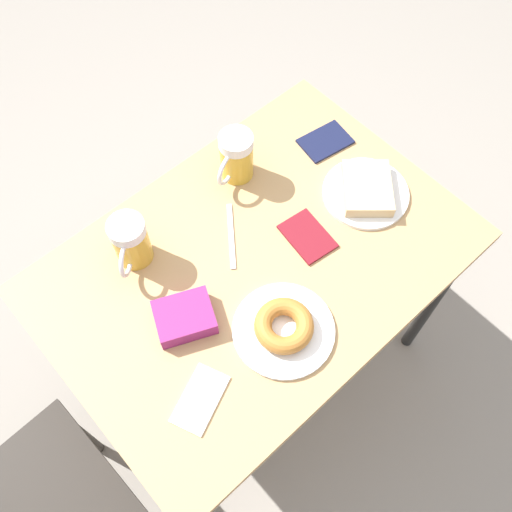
% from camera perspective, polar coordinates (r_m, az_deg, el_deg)
% --- Properties ---
extents(ground_plane, '(8.00, 8.00, 0.00)m').
position_cam_1_polar(ground_plane, '(1.98, 0.00, -10.57)').
color(ground_plane, gray).
extents(table, '(0.67, 0.96, 0.74)m').
position_cam_1_polar(table, '(1.37, 0.00, -1.89)').
color(table, tan).
rests_on(table, ground_plane).
extents(plate_with_cake, '(0.21, 0.21, 0.04)m').
position_cam_1_polar(plate_with_cake, '(1.41, 10.98, 6.47)').
color(plate_with_cake, white).
rests_on(plate_with_cake, table).
extents(plate_with_donut, '(0.22, 0.22, 0.05)m').
position_cam_1_polar(plate_with_donut, '(1.22, 2.79, -7.17)').
color(plate_with_donut, white).
rests_on(plate_with_donut, table).
extents(beer_mug_left, '(0.10, 0.11, 0.13)m').
position_cam_1_polar(beer_mug_left, '(1.28, -12.44, 1.36)').
color(beer_mug_left, gold).
rests_on(beer_mug_left, table).
extents(beer_mug_center, '(0.08, 0.12, 0.13)m').
position_cam_1_polar(beer_mug_center, '(1.39, -2.03, 9.89)').
color(beer_mug_center, gold).
rests_on(beer_mug_center, table).
extents(napkin_folded, '(0.12, 0.15, 0.00)m').
position_cam_1_polar(napkin_folded, '(1.19, -5.61, -14.05)').
color(napkin_folded, white).
rests_on(napkin_folded, table).
extents(fork, '(0.15, 0.12, 0.00)m').
position_cam_1_polar(fork, '(1.34, -2.43, 2.10)').
color(fork, silver).
rests_on(fork, table).
extents(passport_near_edge, '(0.11, 0.14, 0.01)m').
position_cam_1_polar(passport_near_edge, '(1.51, 6.94, 11.31)').
color(passport_near_edge, '#141938').
rests_on(passport_near_edge, table).
extents(passport_far_edge, '(0.14, 0.10, 0.01)m').
position_cam_1_polar(passport_far_edge, '(1.34, 5.16, 1.98)').
color(passport_far_edge, maroon).
rests_on(passport_far_edge, table).
extents(blue_pouch, '(0.14, 0.15, 0.04)m').
position_cam_1_polar(blue_pouch, '(1.23, -7.15, -6.10)').
color(blue_pouch, '#8C2366').
rests_on(blue_pouch, table).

